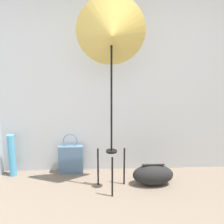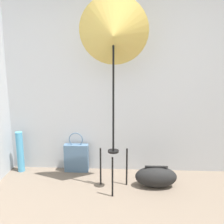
% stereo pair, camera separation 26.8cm
% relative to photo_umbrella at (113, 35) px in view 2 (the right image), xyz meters
% --- Properties ---
extents(wall_back, '(8.00, 0.05, 2.60)m').
position_rel_photo_umbrella_xyz_m(wall_back, '(0.36, 0.55, -0.44)').
color(wall_back, '#B7BCC1').
rests_on(wall_back, ground_plane).
extents(photo_umbrella, '(0.75, 0.43, 2.14)m').
position_rel_photo_umbrella_xyz_m(photo_umbrella, '(0.00, 0.00, 0.00)').
color(photo_umbrella, black).
rests_on(photo_umbrella, ground_plane).
extents(tote_bag, '(0.32, 0.10, 0.54)m').
position_rel_photo_umbrella_xyz_m(tote_bag, '(-0.51, 0.44, -1.54)').
color(tote_bag, slate).
rests_on(tote_bag, ground_plane).
extents(duffel_bag, '(0.49, 0.25, 0.26)m').
position_rel_photo_umbrella_xyz_m(duffel_bag, '(0.50, 0.07, -1.61)').
color(duffel_bag, black).
rests_on(duffel_bag, ground_plane).
extents(paper_roll, '(0.09, 0.09, 0.55)m').
position_rel_photo_umbrella_xyz_m(paper_roll, '(-1.26, 0.40, -1.46)').
color(paper_roll, '#4CA3D1').
rests_on(paper_roll, ground_plane).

